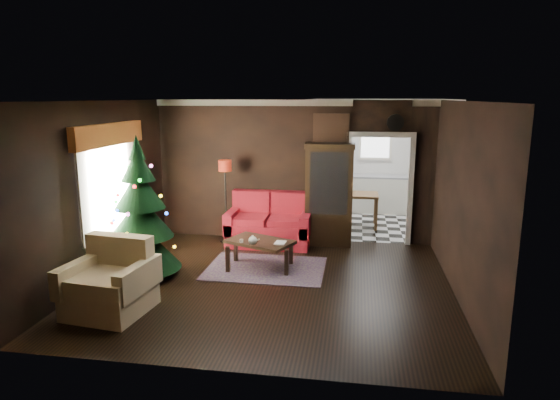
% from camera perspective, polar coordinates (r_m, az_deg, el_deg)
% --- Properties ---
extents(floor, '(5.50, 5.50, 0.00)m').
position_cam_1_polar(floor, '(7.69, -1.07, -9.81)').
color(floor, black).
rests_on(floor, ground).
extents(ceiling, '(5.50, 5.50, 0.00)m').
position_cam_1_polar(ceiling, '(7.14, -1.16, 11.54)').
color(ceiling, white).
rests_on(ceiling, ground).
extents(wall_back, '(5.50, 0.00, 5.50)m').
position_cam_1_polar(wall_back, '(9.72, 1.49, 3.39)').
color(wall_back, black).
rests_on(wall_back, ground).
extents(wall_front, '(5.50, 0.00, 5.50)m').
position_cam_1_polar(wall_front, '(4.92, -6.27, -5.32)').
color(wall_front, black).
rests_on(wall_front, ground).
extents(wall_left, '(0.00, 5.50, 5.50)m').
position_cam_1_polar(wall_left, '(8.22, -20.33, 1.04)').
color(wall_left, black).
rests_on(wall_left, ground).
extents(wall_right, '(0.00, 5.50, 5.50)m').
position_cam_1_polar(wall_right, '(7.33, 20.56, -0.25)').
color(wall_right, black).
rests_on(wall_right, ground).
extents(doorway, '(1.10, 0.10, 2.10)m').
position_cam_1_polar(doorway, '(9.71, 11.47, 1.04)').
color(doorway, silver).
rests_on(doorway, ground).
extents(left_window, '(0.05, 1.60, 1.40)m').
position_cam_1_polar(left_window, '(8.37, -19.46, 1.63)').
color(left_window, white).
rests_on(left_window, wall_left).
extents(valance, '(0.12, 2.10, 0.35)m').
position_cam_1_polar(valance, '(8.23, -19.36, 7.24)').
color(valance, '#9E5021').
rests_on(valance, wall_left).
extents(kitchen_floor, '(3.00, 3.00, 0.00)m').
position_cam_1_polar(kitchen_floor, '(11.40, 10.97, -2.72)').
color(kitchen_floor, silver).
rests_on(kitchen_floor, ground).
extents(kitchen_window, '(0.70, 0.06, 0.70)m').
position_cam_1_polar(kitchen_window, '(12.54, 11.08, 6.50)').
color(kitchen_window, white).
rests_on(kitchen_window, ground).
extents(rug, '(1.98, 1.45, 0.01)m').
position_cam_1_polar(rug, '(8.34, -1.67, -8.00)').
color(rug, '#342330').
rests_on(rug, ground).
extents(loveseat, '(1.70, 0.90, 1.00)m').
position_cam_1_polar(loveseat, '(9.53, -1.29, -2.32)').
color(loveseat, '#7C0200').
rests_on(loveseat, ground).
extents(curio_cabinet, '(0.90, 0.45, 1.90)m').
position_cam_1_polar(curio_cabinet, '(9.51, 5.77, 0.37)').
color(curio_cabinet, black).
rests_on(curio_cabinet, ground).
extents(floor_lamp, '(0.35, 0.35, 1.64)m').
position_cam_1_polar(floor_lamp, '(9.68, -6.37, -0.15)').
color(floor_lamp, black).
rests_on(floor_lamp, ground).
extents(christmas_tree, '(1.22, 1.22, 2.31)m').
position_cam_1_polar(christmas_tree, '(8.02, -16.01, -1.50)').
color(christmas_tree, black).
rests_on(christmas_tree, ground).
extents(armchair, '(1.13, 1.13, 1.03)m').
position_cam_1_polar(armchair, '(6.98, -19.40, -8.81)').
color(armchair, tan).
rests_on(armchair, ground).
extents(coffee_table, '(1.24, 1.01, 0.48)m').
position_cam_1_polar(coffee_table, '(8.29, -2.33, -6.33)').
color(coffee_table, black).
rests_on(coffee_table, rug).
extents(teapot, '(0.17, 0.17, 0.15)m').
position_cam_1_polar(teapot, '(7.97, -3.21, -4.71)').
color(teapot, white).
rests_on(teapot, coffee_table).
extents(cup_a, '(0.08, 0.08, 0.05)m').
position_cam_1_polar(cup_a, '(8.12, -4.54, -4.77)').
color(cup_a, silver).
rests_on(cup_a, coffee_table).
extents(cup_b, '(0.08, 0.08, 0.06)m').
position_cam_1_polar(cup_b, '(8.12, -3.12, -4.70)').
color(cup_b, white).
rests_on(cup_b, coffee_table).
extents(book, '(0.17, 0.03, 0.24)m').
position_cam_1_polar(book, '(8.03, -0.57, -4.25)').
color(book, gray).
rests_on(book, coffee_table).
extents(wall_clock, '(0.32, 0.32, 0.06)m').
position_cam_1_polar(wall_clock, '(9.52, 13.34, 8.82)').
color(wall_clock, silver).
rests_on(wall_clock, wall_back).
extents(painting, '(0.62, 0.05, 0.52)m').
position_cam_1_polar(painting, '(9.52, 6.01, 8.29)').
color(painting, '#B57E41').
rests_on(painting, wall_back).
extents(kitchen_counter, '(1.80, 0.60, 0.90)m').
position_cam_1_polar(kitchen_counter, '(12.47, 10.89, 0.67)').
color(kitchen_counter, silver).
rests_on(kitchen_counter, ground).
extents(kitchen_table, '(0.70, 0.70, 0.75)m').
position_cam_1_polar(kitchen_table, '(11.01, 9.53, -1.18)').
color(kitchen_table, brown).
rests_on(kitchen_table, ground).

